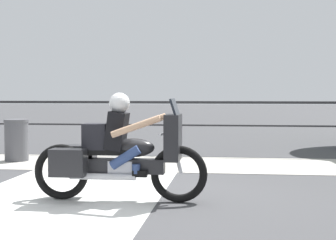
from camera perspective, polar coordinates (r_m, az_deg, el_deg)
The scene contains 6 objects.
ground_plane at distance 7.67m, azimuth -3.49°, elevation -8.36°, with size 120.00×120.00×0.00m, color #424244.
sidewalk_band at distance 10.99m, azimuth -0.28°, elevation -4.87°, with size 44.00×2.40×0.01m, color #B7B2A8.
crosswalk_band at distance 7.74m, azimuth -11.46°, elevation -8.29°, with size 2.82×6.00×0.01m, color silver.
fence_railing at distance 12.62m, azimuth 0.70°, elevation 0.82°, with size 36.00×0.05×1.31m.
motorcycle at distance 7.22m, azimuth -5.55°, elevation -3.60°, with size 2.46×0.76×1.52m.
trash_bin at distance 11.87m, azimuth -16.44°, elevation -2.16°, with size 0.54×0.54×0.93m.
Camera 1 is at (1.36, -7.40, 1.51)m, focal length 55.00 mm.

